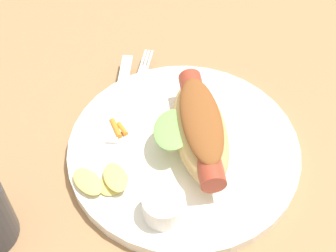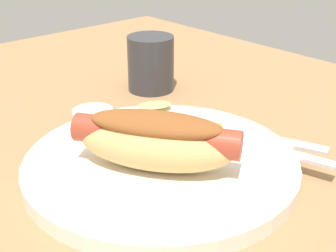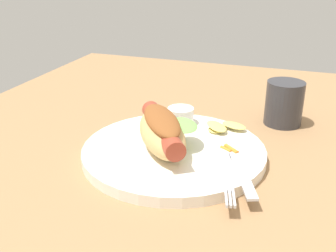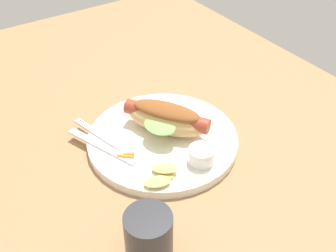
{
  "view_description": "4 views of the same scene",
  "coord_description": "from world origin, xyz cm",
  "px_view_note": "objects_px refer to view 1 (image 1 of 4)",
  "views": [
    {
      "loc": [
        36.2,
        13.59,
        47.67
      ],
      "look_at": [
        4.87,
        -1.44,
        5.9
      ],
      "focal_mm": 52.87,
      "sensor_mm": 36.0,
      "label": 1
    },
    {
      "loc": [
        -28.05,
        27.55,
        24.81
      ],
      "look_at": [
        3.97,
        -1.28,
        4.54
      ],
      "focal_mm": 51.47,
      "sensor_mm": 36.0,
      "label": 2
    },
    {
      "loc": [
        -48.14,
        -16.95,
        28.43
      ],
      "look_at": [
        3.26,
        0.8,
        5.04
      ],
      "focal_mm": 43.46,
      "sensor_mm": 36.0,
      "label": 3
    },
    {
      "loc": [
        51.25,
        -30.76,
        49.8
      ],
      "look_at": [
        5.18,
        0.13,
        4.98
      ],
      "focal_mm": 43.88,
      "sensor_mm": 36.0,
      "label": 4
    }
  ],
  "objects_px": {
    "chips_pile": "(106,180)",
    "fork": "(137,91)",
    "plate": "(183,150)",
    "carrot_garnish": "(118,129)",
    "hot_dog": "(200,128)",
    "sauce_ramekin": "(164,207)",
    "knife": "(121,96)"
  },
  "relations": [
    {
      "from": "chips_pile",
      "to": "hot_dog",
      "type": "bearing_deg",
      "value": 143.28
    },
    {
      "from": "sauce_ramekin",
      "to": "chips_pile",
      "type": "relative_size",
      "value": 0.6
    },
    {
      "from": "hot_dog",
      "to": "sauce_ramekin",
      "type": "bearing_deg",
      "value": 148.74
    },
    {
      "from": "knife",
      "to": "carrot_garnish",
      "type": "relative_size",
      "value": 5.06
    },
    {
      "from": "plate",
      "to": "sauce_ramekin",
      "type": "distance_m",
      "value": 0.1
    },
    {
      "from": "sauce_ramekin",
      "to": "hot_dog",
      "type": "bearing_deg",
      "value": -178.17
    },
    {
      "from": "sauce_ramekin",
      "to": "knife",
      "type": "height_order",
      "value": "sauce_ramekin"
    },
    {
      "from": "sauce_ramekin",
      "to": "chips_pile",
      "type": "xyz_separation_m",
      "value": [
        -0.01,
        -0.07,
        -0.01
      ]
    },
    {
      "from": "plate",
      "to": "fork",
      "type": "height_order",
      "value": "fork"
    },
    {
      "from": "fork",
      "to": "carrot_garnish",
      "type": "bearing_deg",
      "value": 173.87
    },
    {
      "from": "hot_dog",
      "to": "chips_pile",
      "type": "relative_size",
      "value": 2.14
    },
    {
      "from": "chips_pile",
      "to": "fork",
      "type": "bearing_deg",
      "value": -165.73
    },
    {
      "from": "plate",
      "to": "carrot_garnish",
      "type": "bearing_deg",
      "value": -81.22
    },
    {
      "from": "chips_pile",
      "to": "plate",
      "type": "bearing_deg",
      "value": 146.85
    },
    {
      "from": "plate",
      "to": "fork",
      "type": "distance_m",
      "value": 0.11
    },
    {
      "from": "plate",
      "to": "chips_pile",
      "type": "bearing_deg",
      "value": -33.15
    },
    {
      "from": "hot_dog",
      "to": "carrot_garnish",
      "type": "height_order",
      "value": "hot_dog"
    },
    {
      "from": "sauce_ramekin",
      "to": "fork",
      "type": "height_order",
      "value": "sauce_ramekin"
    },
    {
      "from": "sauce_ramekin",
      "to": "carrot_garnish",
      "type": "height_order",
      "value": "sauce_ramekin"
    },
    {
      "from": "sauce_ramekin",
      "to": "carrot_garnish",
      "type": "xyz_separation_m",
      "value": [
        -0.08,
        -0.1,
        -0.01
      ]
    },
    {
      "from": "fork",
      "to": "chips_pile",
      "type": "relative_size",
      "value": 1.98
    },
    {
      "from": "plate",
      "to": "knife",
      "type": "bearing_deg",
      "value": -109.35
    },
    {
      "from": "fork",
      "to": "chips_pile",
      "type": "xyz_separation_m",
      "value": [
        0.14,
        0.04,
        0.0
      ]
    },
    {
      "from": "knife",
      "to": "hot_dog",
      "type": "bearing_deg",
      "value": -123.76
    },
    {
      "from": "carrot_garnish",
      "to": "plate",
      "type": "bearing_deg",
      "value": 98.78
    },
    {
      "from": "carrot_garnish",
      "to": "hot_dog",
      "type": "bearing_deg",
      "value": 103.14
    },
    {
      "from": "plate",
      "to": "fork",
      "type": "bearing_deg",
      "value": -120.64
    },
    {
      "from": "plate",
      "to": "hot_dog",
      "type": "bearing_deg",
      "value": 123.03
    },
    {
      "from": "plate",
      "to": "carrot_garnish",
      "type": "xyz_separation_m",
      "value": [
        0.01,
        -0.08,
        0.01
      ]
    },
    {
      "from": "carrot_garnish",
      "to": "chips_pile",
      "type": "bearing_deg",
      "value": 19.21
    },
    {
      "from": "knife",
      "to": "carrot_garnish",
      "type": "height_order",
      "value": "carrot_garnish"
    },
    {
      "from": "hot_dog",
      "to": "knife",
      "type": "height_order",
      "value": "hot_dog"
    }
  ]
}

